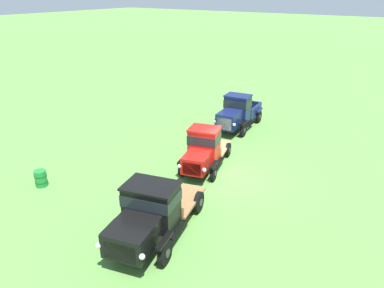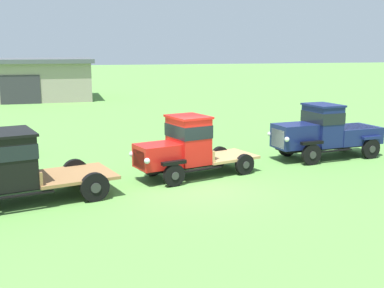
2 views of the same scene
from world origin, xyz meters
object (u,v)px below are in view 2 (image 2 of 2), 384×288
vintage_truck_midrow_center (325,132)px  oil_drum_beside_row (27,146)px  vintage_truck_foreground_near (3,167)px  vintage_truck_second_in_line (185,147)px

vintage_truck_midrow_center → oil_drum_beside_row: (-12.32, 3.89, -0.74)m
oil_drum_beside_row → vintage_truck_midrow_center: bearing=-17.5°
oil_drum_beside_row → vintage_truck_foreground_near: bearing=-91.6°
vintage_truck_midrow_center → oil_drum_beside_row: bearing=162.5°
vintage_truck_foreground_near → vintage_truck_midrow_center: 12.88m
vintage_truck_second_in_line → vintage_truck_foreground_near: bearing=-165.4°
vintage_truck_foreground_near → oil_drum_beside_row: 6.98m
vintage_truck_second_in_line → oil_drum_beside_row: bearing=137.1°
vintage_truck_foreground_near → oil_drum_beside_row: size_ratio=7.22×
vintage_truck_second_in_line → vintage_truck_midrow_center: bearing=12.9°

